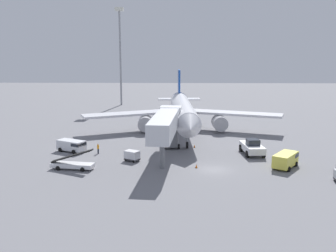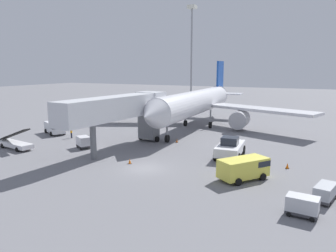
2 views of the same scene
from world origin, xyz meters
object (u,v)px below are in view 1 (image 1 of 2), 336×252
jet_bridge (166,124)px  apron_light_mast (120,39)px  safety_cone_alpha (297,155)px  safety_cone_charlie (194,146)px  service_van_near_center (286,159)px  ground_crew_worker_foreground (98,148)px  airplane_at_gate (183,111)px  belt_loader_truck (72,164)px  pushback_tug (252,147)px  safety_cone_bravo (196,166)px  service_van_outer_right (72,145)px  baggage_cart_outer_left (132,155)px

jet_bridge → apron_light_mast: apron_light_mast is taller
jet_bridge → apron_light_mast: (-15.29, 59.21, 14.30)m
safety_cone_alpha → safety_cone_charlie: 16.35m
service_van_near_center → ground_crew_worker_foreground: service_van_near_center is taller
airplane_at_gate → belt_loader_truck: 29.35m
pushback_tug → belt_loader_truck: 27.28m
safety_cone_alpha → safety_cone_bravo: (-15.59, -5.89, -0.01)m
pushback_tug → jet_bridge: bearing=-170.0°
airplane_at_gate → service_van_outer_right: airplane_at_gate is taller
jet_bridge → baggage_cart_outer_left: (-4.99, -1.76, -4.33)m
jet_bridge → pushback_tug: 14.12m
service_van_outer_right → baggage_cart_outer_left: service_van_outer_right is taller
baggage_cart_outer_left → safety_cone_charlie: bearing=41.2°
safety_cone_charlie → service_van_outer_right: bearing=-170.9°
jet_bridge → safety_cone_bravo: (4.28, -5.01, -4.91)m
airplane_at_gate → service_van_outer_right: (-17.97, -15.36, -3.21)m
belt_loader_truck → safety_cone_charlie: 21.28m
service_van_near_center → baggage_cart_outer_left: (-21.64, 2.67, -0.31)m
safety_cone_charlie → ground_crew_worker_foreground: bearing=-164.3°
pushback_tug → safety_cone_charlie: (-8.80, 4.21, -0.92)m
safety_cone_bravo → safety_cone_charlie: size_ratio=1.14×
ground_crew_worker_foreground → pushback_tug: bearing=0.2°
pushback_tug → service_van_outer_right: 28.60m
jet_bridge → pushback_tug: size_ratio=2.95×
ground_crew_worker_foreground → safety_cone_alpha: size_ratio=2.82×
jet_bridge → pushback_tug: bearing=10.0°
jet_bridge → pushback_tug: (13.33, 2.36, -4.02)m
service_van_outer_right → safety_cone_bravo: (19.53, -8.42, -0.79)m
safety_cone_bravo → safety_cone_charlie: safety_cone_bravo is taller
jet_bridge → safety_cone_alpha: jet_bridge is taller
ground_crew_worker_foreground → apron_light_mast: (-4.48, 56.94, 18.61)m
ground_crew_worker_foreground → service_van_outer_right: bearing=165.5°
baggage_cart_outer_left → safety_cone_bravo: size_ratio=4.49×
jet_bridge → service_van_outer_right: size_ratio=3.57×
apron_light_mast → airplane_at_gate: bearing=-66.0°
pushback_tug → baggage_cart_outer_left: pushback_tug is taller
airplane_at_gate → service_van_near_center: size_ratio=7.92×
belt_loader_truck → baggage_cart_outer_left: belt_loader_truck is taller
airplane_at_gate → apron_light_mast: (-18.01, 40.43, 15.20)m
jet_bridge → belt_loader_truck: size_ratio=2.99×
airplane_at_gate → service_van_near_center: bearing=-59.0°
service_van_outer_right → baggage_cart_outer_left: size_ratio=2.07×
airplane_at_gate → safety_cone_charlie: (1.82, -12.21, -4.04)m
safety_cone_bravo → belt_loader_truck: bearing=-176.7°
service_van_near_center → apron_light_mast: 73.52m
service_van_outer_right → safety_cone_bravo: service_van_outer_right is taller
airplane_at_gate → belt_loader_truck: airplane_at_gate is taller
safety_cone_charlie → airplane_at_gate: bearing=98.5°
apron_light_mast → belt_loader_truck: bearing=-87.7°
airplane_at_gate → apron_light_mast: size_ratio=1.40×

